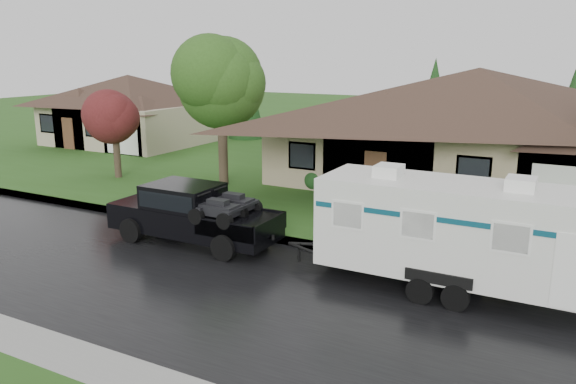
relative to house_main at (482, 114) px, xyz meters
name	(u,v)px	position (x,y,z in m)	size (l,w,h in m)	color
ground	(312,275)	(-2.29, -13.84, -3.59)	(140.00, 140.00, 0.00)	#2A531A
road	(279,300)	(-2.29, -15.84, -3.59)	(140.00, 8.00, 0.01)	black
curb	(341,250)	(-2.29, -11.59, -3.52)	(140.00, 0.50, 0.15)	gray
lawn	(435,177)	(-2.29, 1.16, -3.52)	(140.00, 26.00, 0.15)	#2A531A
house_main	(482,114)	(0.00, 0.00, 0.00)	(19.44, 10.80, 6.90)	tan
house_far	(130,103)	(-24.07, 2.02, -0.62)	(10.80, 8.64, 5.80)	tan
tree_left_green	(221,83)	(-10.97, -5.70, 1.47)	(4.28, 4.28, 7.08)	#382B1E
tree_red	(114,116)	(-16.75, -6.89, -0.27)	(2.76, 2.76, 4.58)	#382B1E
shrub_row	(450,194)	(-0.29, -4.54, -2.94)	(13.60, 1.00, 1.00)	#143814
pickup_truck	(191,212)	(-7.31, -13.04, -2.50)	(6.09, 2.31, 2.03)	black
travel_trailer	(451,229)	(1.50, -13.04, -1.80)	(7.51, 2.64, 3.37)	silver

